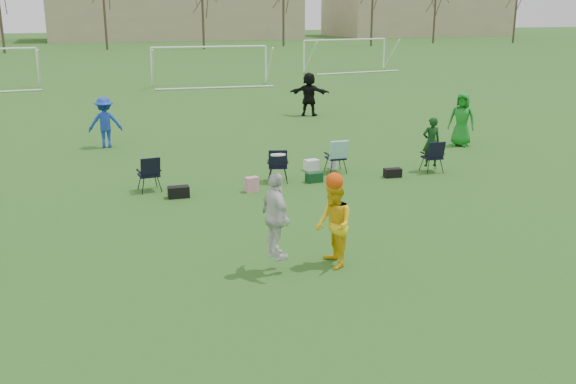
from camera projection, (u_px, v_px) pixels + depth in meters
name	position (u px, v px, depth m)	size (l,w,h in m)	color
ground	(376.00, 302.00, 10.82)	(260.00, 260.00, 0.00)	#28591B
fielder_blue	(105.00, 122.00, 22.56)	(1.16, 0.66, 1.79)	#1636AA
fielder_green_far	(462.00, 120.00, 22.82)	(0.93, 0.60, 1.90)	#15791F
fielder_black	(309.00, 94.00, 29.22)	(1.83, 0.58, 1.98)	black
center_contest	(310.00, 220.00, 11.95)	(1.74, 1.02, 2.29)	silver
sideline_setup	(322.00, 161.00, 18.58)	(8.99, 2.05, 1.65)	#0E3411
goal_mid	(210.00, 54.00, 40.64)	(7.40, 0.63, 2.46)	white
goal_right	(345.00, 46.00, 49.80)	(7.35, 1.14, 2.46)	white
tree_line	(107.00, 5.00, 73.06)	(110.28, 3.28, 11.40)	#382B21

